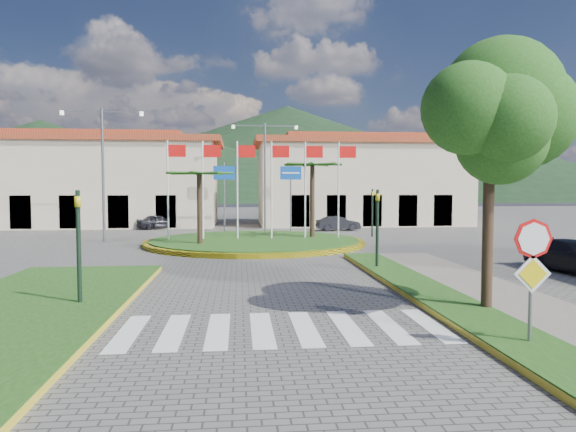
{
  "coord_description": "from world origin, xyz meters",
  "views": [
    {
      "loc": [
        -0.91,
        -7.66,
        3.25
      ],
      "look_at": [
        0.59,
        8.0,
        2.4
      ],
      "focal_mm": 32.0,
      "sensor_mm": 36.0,
      "label": 1
    }
  ],
  "objects": [
    {
      "name": "car_dark_b",
      "position": [
        6.67,
        31.03,
        0.55
      ],
      "size": [
        3.42,
        1.45,
        1.1
      ],
      "primitive_type": "imported",
      "rotation": [
        0.0,
        0.0,
        1.66
      ],
      "color": "black",
      "rests_on": "ground"
    },
    {
      "name": "crosswalk",
      "position": [
        0.0,
        4.0,
        0.01
      ],
      "size": [
        8.0,
        3.0,
        0.01
      ],
      "primitive_type": "cube",
      "color": "silver",
      "rests_on": "ground"
    },
    {
      "name": "street_lamp_centre",
      "position": [
        1.0,
        30.0,
        4.5
      ],
      "size": [
        4.8,
        0.16,
        8.0
      ],
      "color": "slate",
      "rests_on": "ground"
    },
    {
      "name": "hill_near_back",
      "position": [
        -10.0,
        130.0,
        8.0
      ],
      "size": [
        110.0,
        110.0,
        16.0
      ],
      "primitive_type": "cone",
      "color": "black",
      "rests_on": "ground"
    },
    {
      "name": "traffic_light_right",
      "position": [
        4.5,
        12.0,
        1.94
      ],
      "size": [
        0.15,
        0.18,
        3.2
      ],
      "color": "black",
      "rests_on": "ground"
    },
    {
      "name": "hill_far_mid",
      "position": [
        15.0,
        160.0,
        15.0
      ],
      "size": [
        180.0,
        180.0,
        30.0
      ],
      "primitive_type": "cone",
      "color": "black",
      "rests_on": "ground"
    },
    {
      "name": "traffic_light_left",
      "position": [
        -5.2,
        6.5,
        1.94
      ],
      "size": [
        0.15,
        0.18,
        3.2
      ],
      "color": "black",
      "rests_on": "ground"
    },
    {
      "name": "stop_sign",
      "position": [
        4.9,
        1.96,
        1.79
      ],
      "size": [
        0.8,
        0.11,
        2.65
      ],
      "color": "slate",
      "rests_on": "ground"
    },
    {
      "name": "traffic_light_far",
      "position": [
        8.0,
        26.0,
        1.94
      ],
      "size": [
        0.18,
        0.15,
        3.2
      ],
      "color": "black",
      "rests_on": "ground"
    },
    {
      "name": "white_van",
      "position": [
        -6.3,
        35.17,
        0.65
      ],
      "size": [
        5.04,
        3.17,
        1.3
      ],
      "primitive_type": "imported",
      "rotation": [
        0.0,
        0.0,
        1.34
      ],
      "color": "silver",
      "rests_on": "ground"
    },
    {
      "name": "street_lamp_west",
      "position": [
        -9.0,
        24.0,
        4.5
      ],
      "size": [
        4.8,
        0.16,
        8.0
      ],
      "color": "slate",
      "rests_on": "ground"
    },
    {
      "name": "hill_far_east",
      "position": [
        70.0,
        135.0,
        9.0
      ],
      "size": [
        120.0,
        120.0,
        18.0
      ],
      "primitive_type": "cone",
      "color": "black",
      "rests_on": "ground"
    },
    {
      "name": "car_dark_a",
      "position": [
        -7.21,
        33.83,
        0.59
      ],
      "size": [
        3.73,
        2.68,
        1.18
      ],
      "primitive_type": "imported",
      "rotation": [
        0.0,
        0.0,
        1.99
      ],
      "color": "black",
      "rests_on": "ground"
    },
    {
      "name": "ground",
      "position": [
        0.0,
        0.0,
        0.0
      ],
      "size": [
        160.0,
        160.0,
        0.0
      ],
      "primitive_type": "plane",
      "color": "#5A5855",
      "rests_on": "ground"
    },
    {
      "name": "verge_right",
      "position": [
        4.8,
        2.0,
        0.09
      ],
      "size": [
        1.6,
        28.0,
        0.18
      ],
      "primitive_type": "cube",
      "color": "#1D4313",
      "rests_on": "ground"
    },
    {
      "name": "deciduous_tree",
      "position": [
        5.5,
        5.0,
        5.18
      ],
      "size": [
        3.6,
        3.6,
        6.8
      ],
      "color": "black",
      "rests_on": "ground"
    },
    {
      "name": "building_right",
      "position": [
        10.0,
        38.0,
        3.9
      ],
      "size": [
        19.08,
        9.54,
        8.05
      ],
      "color": "beige",
      "rests_on": "ground"
    },
    {
      "name": "car_side_right",
      "position": [
        12.0,
        10.84,
        0.62
      ],
      "size": [
        2.52,
        4.52,
        1.24
      ],
      "primitive_type": "imported",
      "rotation": [
        0.0,
        0.0,
        0.19
      ],
      "color": "black",
      "rests_on": "ground"
    },
    {
      "name": "direction_sign_west",
      "position": [
        -2.0,
        30.97,
        3.53
      ],
      "size": [
        1.6,
        0.14,
        5.2
      ],
      "color": "slate",
      "rests_on": "ground"
    },
    {
      "name": "roundabout_island",
      "position": [
        0.0,
        22.0,
        0.17
      ],
      "size": [
        12.7,
        12.7,
        6.0
      ],
      "color": "yellow",
      "rests_on": "ground"
    },
    {
      "name": "median_left",
      "position": [
        -6.5,
        6.0,
        0.09
      ],
      "size": [
        5.0,
        14.0,
        0.18
      ],
      "primitive_type": "cube",
      "color": "#1D4313",
      "rests_on": "ground"
    },
    {
      "name": "building_left",
      "position": [
        -14.0,
        38.0,
        3.9
      ],
      "size": [
        23.32,
        9.54,
        8.05
      ],
      "color": "beige",
      "rests_on": "ground"
    },
    {
      "name": "direction_sign_east",
      "position": [
        3.0,
        30.97,
        3.53
      ],
      "size": [
        1.6,
        0.14,
        5.2
      ],
      "color": "slate",
      "rests_on": "ground"
    },
    {
      "name": "hill_far_west",
      "position": [
        -55.0,
        140.0,
        11.0
      ],
      "size": [
        140.0,
        140.0,
        22.0
      ],
      "primitive_type": "cone",
      "color": "black",
      "rests_on": "ground"
    }
  ]
}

